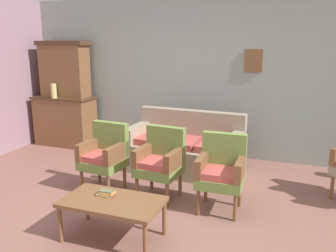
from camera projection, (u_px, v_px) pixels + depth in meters
name	position (u px, v px, depth m)	size (l,w,h in m)	color
ground_plane	(134.00, 220.00, 3.91)	(7.68, 7.68, 0.00)	#84564C
wall_back_with_decor	(199.00, 77.00, 5.99)	(6.40, 0.09, 2.70)	#939E99
side_cabinet	(65.00, 121.00, 6.71)	(1.16, 0.55, 0.93)	brown
cabinet_upper_hutch	(64.00, 69.00, 6.55)	(0.99, 0.38, 1.03)	brown
vase_on_cabinet	(54.00, 91.00, 6.42)	(0.10, 0.10, 0.27)	#CDC47C
floral_couch	(185.00, 150.00, 5.37)	(1.76, 0.89, 0.90)	gray
armchair_near_cabinet	(105.00, 154.00, 4.63)	(0.56, 0.54, 0.90)	olive
armchair_by_doorway	(161.00, 160.00, 4.40)	(0.57, 0.54, 0.90)	olive
armchair_near_couch_end	(221.00, 169.00, 4.07)	(0.53, 0.50, 0.90)	olive
coffee_table	(113.00, 204.00, 3.48)	(1.00, 0.56, 0.42)	brown
book_stack_on_table	(106.00, 193.00, 3.55)	(0.18, 0.11, 0.06)	tan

